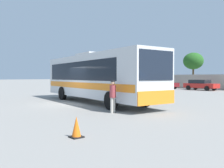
% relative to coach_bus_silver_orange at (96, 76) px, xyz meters
% --- Properties ---
extents(ground_plane, '(300.00, 300.00, 0.00)m').
position_rel_coach_bus_silver_orange_xyz_m(ground_plane, '(-0.42, 8.03, -1.91)').
color(ground_plane, gray).
extents(coach_bus_silver_orange, '(12.21, 3.96, 3.58)m').
position_rel_coach_bus_silver_orange_xyz_m(coach_bus_silver_orange, '(0.00, 0.00, 0.00)').
color(coach_bus_silver_orange, silver).
rests_on(coach_bus_silver_orange, ground_plane).
extents(attendant_by_bus_door, '(0.34, 0.34, 1.64)m').
position_rel_coach_bus_silver_orange_xyz_m(attendant_by_bus_door, '(4.51, -2.28, -0.97)').
color(attendant_by_bus_door, '#B7B2A8').
rests_on(attendant_by_bus_door, ground_plane).
extents(parked_car_leftmost_maroon, '(4.70, 2.22, 1.42)m').
position_rel_coach_bus_silver_orange_xyz_m(parked_car_leftmost_maroon, '(-9.06, 19.86, -1.15)').
color(parked_car_leftmost_maroon, maroon).
rests_on(parked_car_leftmost_maroon, ground_plane).
extents(parked_car_second_red, '(4.53, 2.14, 1.42)m').
position_rel_coach_bus_silver_orange_xyz_m(parked_car_second_red, '(-3.10, 20.23, -1.15)').
color(parked_car_second_red, red).
rests_on(parked_car_second_red, ground_plane).
extents(roadside_tree_left, '(5.68, 5.68, 7.43)m').
position_rel_coach_bus_silver_orange_xyz_m(roadside_tree_left, '(-19.71, 25.88, 3.10)').
color(roadside_tree_left, brown).
rests_on(roadside_tree_left, ground_plane).
extents(roadside_tree_midleft, '(3.65, 3.65, 6.30)m').
position_rel_coach_bus_silver_orange_xyz_m(roadside_tree_midleft, '(-9.90, 29.88, 2.81)').
color(roadside_tree_midleft, brown).
rests_on(roadside_tree_midleft, ground_plane).
extents(traffic_cone_on_apron, '(0.36, 0.36, 0.64)m').
position_rel_coach_bus_silver_orange_xyz_m(traffic_cone_on_apron, '(7.49, -6.32, -1.60)').
color(traffic_cone_on_apron, black).
rests_on(traffic_cone_on_apron, ground_plane).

